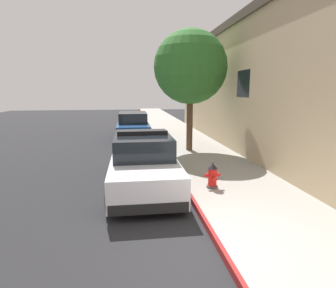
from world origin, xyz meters
name	(u,v)px	position (x,y,z in m)	size (l,w,h in m)	color
ground_plane	(73,151)	(-4.47, 10.00, -0.10)	(28.99, 60.00, 0.20)	#232326
sidewalk_pavement	(190,144)	(1.53, 10.00, 0.07)	(3.06, 60.00, 0.15)	#9E9991
curb_painted_edge	(160,145)	(-0.04, 10.00, 0.07)	(0.08, 60.00, 0.15)	maroon
storefront_building	(304,86)	(5.78, 6.96, 3.03)	(5.67, 24.83, 6.05)	tan
police_cruiser	(143,162)	(-1.22, 3.87, 0.74)	(1.94, 4.84, 1.68)	white
parked_car_silver_ahead	(133,126)	(-1.40, 12.84, 0.74)	(1.94, 4.84, 1.56)	navy
fire_hydrant	(213,176)	(0.68, 3.04, 0.50)	(0.44, 0.40, 0.76)	#4C4C51
street_tree	(190,67)	(1.12, 8.22, 3.86)	(3.24, 3.24, 5.35)	brown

